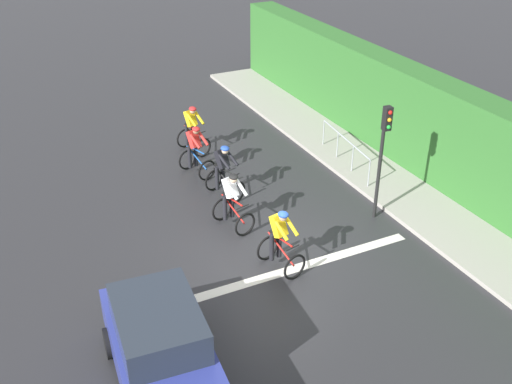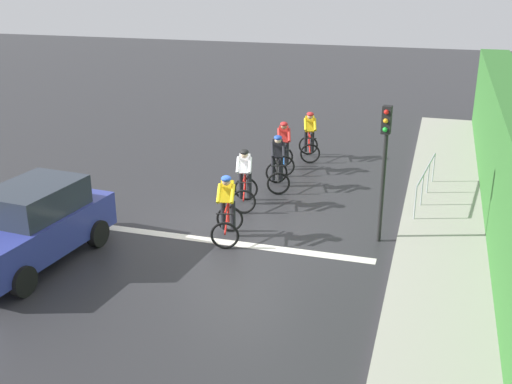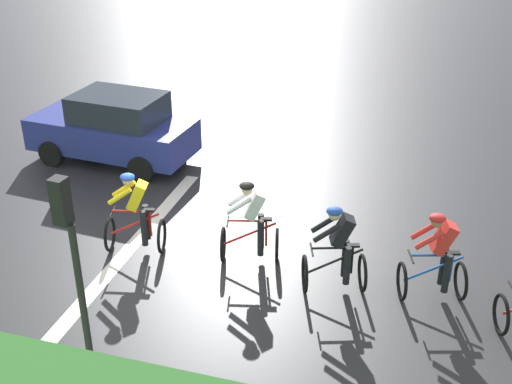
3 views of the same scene
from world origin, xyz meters
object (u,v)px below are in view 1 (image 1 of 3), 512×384
cyclist_second (196,151)px  cyclist_trailing (280,241)px  cyclist_lead (192,130)px  car_navy (162,352)px  pedestrian_railing_kerbside (345,145)px  cyclist_fourth (232,202)px  cyclist_mid (224,172)px  traffic_light_near_crossing (383,146)px

cyclist_second → cyclist_trailing: (0.04, -5.58, 0.00)m
cyclist_lead → car_navy: car_navy is taller
car_navy → pedestrian_railing_kerbside: car_navy is taller
cyclist_second → cyclist_fourth: same height
cyclist_second → cyclist_mid: (0.24, -1.66, 0.00)m
cyclist_trailing → cyclist_mid: bearing=87.0°
cyclist_lead → cyclist_trailing: (-0.46, -7.20, 0.00)m
cyclist_mid → car_navy: bearing=-122.1°
cyclist_fourth → traffic_light_near_crossing: (3.81, -1.32, 1.43)m
cyclist_lead → cyclist_mid: bearing=-94.5°
cyclist_second → pedestrian_railing_kerbside: bearing=-20.0°
cyclist_second → cyclist_trailing: size_ratio=1.00×
cyclist_second → pedestrian_railing_kerbside: size_ratio=0.51×
traffic_light_near_crossing → cyclist_fourth: bearing=160.8°
cyclist_fourth → pedestrian_railing_kerbside: 5.04m
cyclist_trailing → car_navy: (-3.75, -2.38, 0.08)m
cyclist_trailing → traffic_light_near_crossing: 3.91m
cyclist_lead → car_navy: (-4.21, -9.58, 0.08)m
cyclist_lead → cyclist_fourth: 5.02m
traffic_light_near_crossing → pedestrian_railing_kerbside: bearing=72.9°
cyclist_mid → cyclist_fourth: 1.75m
cyclist_fourth → car_navy: bearing=-126.9°
cyclist_lead → traffic_light_near_crossing: bearing=-64.0°
cyclist_mid → cyclist_trailing: bearing=-93.0°
cyclist_trailing → pedestrian_railing_kerbside: bearing=41.4°
cyclist_lead → cyclist_trailing: size_ratio=1.00×
cyclist_trailing → pedestrian_railing_kerbside: cyclist_trailing is taller
cyclist_mid → cyclist_trailing: same height
cyclist_second → cyclist_fourth: bearing=-94.1°
cyclist_trailing → traffic_light_near_crossing: (3.53, 0.91, 1.43)m
cyclist_mid → cyclist_trailing: size_ratio=1.00×
cyclist_lead → cyclist_trailing: bearing=-93.7°
cyclist_second → traffic_light_near_crossing: 6.05m
cyclist_lead → pedestrian_railing_kerbside: (4.00, -3.26, -0.02)m
car_navy → traffic_light_near_crossing: bearing=24.3°
cyclist_second → car_navy: 8.79m
cyclist_fourth → car_navy: car_navy is taller
cyclist_second → cyclist_fourth: size_ratio=1.00×
cyclist_mid → traffic_light_near_crossing: size_ratio=0.50×
cyclist_second → car_navy: bearing=-115.0°
cyclist_fourth → traffic_light_near_crossing: size_ratio=0.50×
cyclist_mid → cyclist_fourth: bearing=-105.9°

